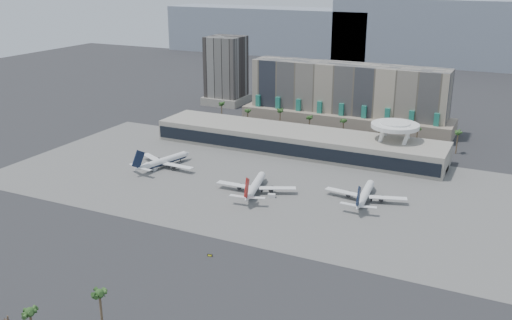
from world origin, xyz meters
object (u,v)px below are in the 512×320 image
at_px(service_vehicle_a, 152,168).
at_px(taxiway_sign, 210,255).
at_px(airliner_centre, 255,186).
at_px(service_vehicle_b, 272,196).
at_px(airliner_right, 365,194).
at_px(airliner_left, 164,161).

relative_size(service_vehicle_a, taxiway_sign, 2.39).
bearing_deg(taxiway_sign, airliner_centre, 89.84).
xyz_separation_m(service_vehicle_b, taxiway_sign, (2.74, -62.04, -0.43)).
relative_size(airliner_right, service_vehicle_b, 11.49).
relative_size(airliner_centre, airliner_right, 1.01).
xyz_separation_m(airliner_centre, service_vehicle_b, (9.60, -2.25, -2.62)).
distance_m(service_vehicle_a, taxiway_sign, 102.39).
bearing_deg(airliner_centre, taxiway_sign, -91.98).
xyz_separation_m(airliner_left, airliner_centre, (59.89, -11.67, 0.02)).
bearing_deg(taxiway_sign, service_vehicle_b, 81.51).
bearing_deg(service_vehicle_b, service_vehicle_a, 157.30).
height_order(airliner_centre, taxiway_sign, airliner_centre).
relative_size(airliner_right, service_vehicle_a, 8.16).
bearing_deg(taxiway_sign, service_vehicle_a, 126.28).
distance_m(airliner_left, service_vehicle_a, 7.55).
height_order(airliner_centre, service_vehicle_a, airliner_centre).
distance_m(airliner_centre, airliner_right, 51.24).
bearing_deg(airliner_right, service_vehicle_b, -164.87).
distance_m(airliner_right, service_vehicle_b, 42.78).
distance_m(airliner_right, service_vehicle_a, 112.89).
bearing_deg(service_vehicle_a, taxiway_sign, -40.19).
distance_m(airliner_left, airliner_right, 109.63).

